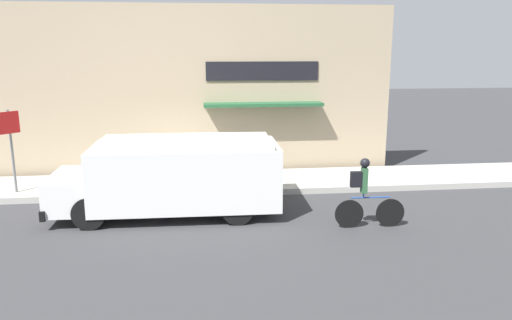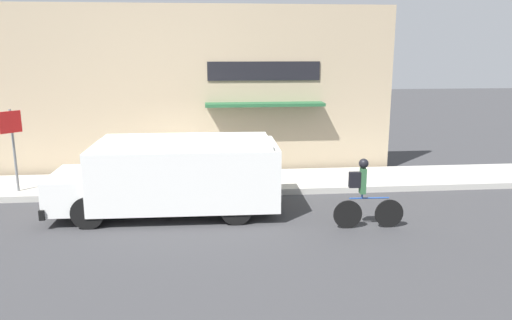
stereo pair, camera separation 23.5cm
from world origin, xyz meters
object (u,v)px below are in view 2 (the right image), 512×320
Objects in this scene: school_bus at (175,175)px; trash_bin at (229,165)px; stop_sign_post at (12,137)px; cyclist at (364,195)px.

trash_bin is at bearing 61.12° from school_bus.
school_bus is 4.93m from stop_sign_post.
school_bus reaches higher than trash_bin.
trash_bin is at bearing 128.06° from cyclist.
stop_sign_post is 6.13m from trash_bin.
school_bus is 4.69m from cyclist.
trash_bin is (-2.96, 4.06, -0.19)m from cyclist.
cyclist is 9.60m from stop_sign_post.
stop_sign_post is 2.59× the size of trash_bin.
stop_sign_post reaches higher than school_bus.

